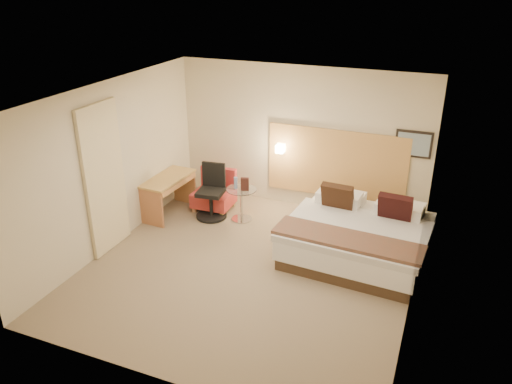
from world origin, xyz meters
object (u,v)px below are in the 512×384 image
at_px(bed, 359,235).
at_px(lounge_chair, 215,193).
at_px(desk, 169,185).
at_px(desk_chair, 212,196).
at_px(side_table, 242,203).

bearing_deg(bed, lounge_chair, 166.62).
bearing_deg(desk, lounge_chair, 39.18).
distance_m(desk, desk_chair, 0.82).
height_order(lounge_chair, desk_chair, desk_chair).
xyz_separation_m(bed, desk, (-3.57, 0.15, 0.23)).
bearing_deg(side_table, bed, -10.58).
height_order(side_table, desk_chair, desk_chair).
relative_size(desk, desk_chair, 1.19).
relative_size(bed, desk, 1.90).
bearing_deg(desk, desk_chair, 13.54).
bearing_deg(desk_chair, bed, -6.87).
distance_m(bed, side_table, 2.26).
xyz_separation_m(bed, lounge_chair, (-2.91, 0.69, -0.04)).
bearing_deg(desk_chair, desk, -166.46).
xyz_separation_m(lounge_chair, desk, (-0.67, -0.54, 0.27)).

